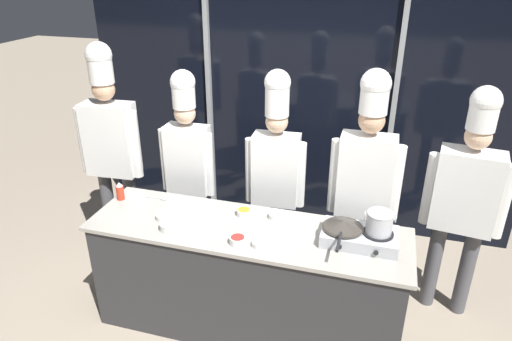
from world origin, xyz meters
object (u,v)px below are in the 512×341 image
object	(u,v)px
prep_bowl_carrots	(244,212)
prep_bowl_onion	(260,243)
prep_bowl_rice	(171,225)
chef_line	(276,165)
chef_apprentice	(466,192)
chef_sous	(188,156)
prep_bowl_bean_sprouts	(165,216)
frying_pan	(343,224)
chef_pastry	(366,174)
portable_stove	(360,236)
chef_head	(110,138)
stock_pot	(380,222)
squeeze_bottle_chili	(120,191)
serving_spoon_slotted	(160,198)
prep_bowl_bell_pepper	(238,240)
prep_bowl_ginger	(277,215)

from	to	relation	value
prep_bowl_carrots	prep_bowl_onion	world-z (taller)	prep_bowl_carrots
prep_bowl_rice	chef_line	bearing A→B (deg)	56.59
chef_apprentice	chef_sous	bearing A→B (deg)	7.66
prep_bowl_bean_sprouts	frying_pan	bearing A→B (deg)	3.53
prep_bowl_rice	chef_pastry	xyz separation A→B (m)	(1.30, 0.78, 0.23)
chef_line	portable_stove	bearing A→B (deg)	136.33
chef_head	prep_bowl_rice	bearing A→B (deg)	135.66
stock_pot	squeeze_bottle_chili	distance (m)	2.04
frying_pan	squeeze_bottle_chili	size ratio (longest dim) A/B	3.25
serving_spoon_slotted	chef_apprentice	distance (m)	2.38
chef_head	chef_line	bearing A→B (deg)	176.09
portable_stove	serving_spoon_slotted	bearing A→B (deg)	173.64
prep_bowl_onion	chef_sous	bearing A→B (deg)	136.32
prep_bowl_bean_sprouts	prep_bowl_rice	bearing A→B (deg)	-47.50
frying_pan	prep_bowl_rice	bearing A→B (deg)	-170.50
prep_bowl_rice	chef_line	size ratio (longest dim) A/B	0.09
prep_bowl_bell_pepper	prep_bowl_onion	bearing A→B (deg)	3.69
chef_apprentice	prep_bowl_ginger	bearing A→B (deg)	26.76
prep_bowl_onion	prep_bowl_bean_sprouts	size ratio (longest dim) A/B	0.82
stock_pot	serving_spoon_slotted	size ratio (longest dim) A/B	1.00
prep_bowl_ginger	serving_spoon_slotted	size ratio (longest dim) A/B	0.62
squeeze_bottle_chili	chef_sous	world-z (taller)	chef_sous
squeeze_bottle_chili	chef_pastry	bearing A→B (deg)	14.34
prep_bowl_onion	prep_bowl_carrots	bearing A→B (deg)	122.14
portable_stove	prep_bowl_carrots	distance (m)	0.88
squeeze_bottle_chili	chef_head	distance (m)	0.73
serving_spoon_slotted	prep_bowl_ginger	bearing A→B (deg)	-1.13
frying_pan	prep_bowl_carrots	bearing A→B (deg)	169.95
prep_bowl_carrots	chef_pastry	world-z (taller)	chef_pastry
prep_bowl_bell_pepper	chef_head	xyz separation A→B (m)	(-1.53, 0.89, 0.25)
squeeze_bottle_chili	prep_bowl_onion	xyz separation A→B (m)	(1.27, -0.32, -0.05)
prep_bowl_carrots	prep_bowl_rice	size ratio (longest dim) A/B	0.69
frying_pan	chef_head	size ratio (longest dim) A/B	0.24
portable_stove	prep_bowl_onion	xyz separation A→B (m)	(-0.65, -0.23, -0.03)
prep_bowl_onion	serving_spoon_slotted	world-z (taller)	prep_bowl_onion
prep_bowl_bell_pepper	serving_spoon_slotted	size ratio (longest dim) A/B	0.57
prep_bowl_bean_sprouts	chef_apprentice	world-z (taller)	chef_apprentice
prep_bowl_bean_sprouts	chef_line	bearing A→B (deg)	47.45
stock_pot	chef_sous	distance (m)	1.78
chef_line	chef_apprentice	world-z (taller)	chef_line
prep_bowl_carrots	chef_apprentice	bearing A→B (deg)	17.19
squeeze_bottle_chili	prep_bowl_bell_pepper	distance (m)	1.16
prep_bowl_ginger	serving_spoon_slotted	xyz separation A→B (m)	(-0.98, 0.02, -0.02)
prep_bowl_bean_sprouts	chef_head	xyz separation A→B (m)	(-0.89, 0.74, 0.25)
frying_pan	prep_bowl_ginger	world-z (taller)	frying_pan
squeeze_bottle_chili	chef_sous	size ratio (longest dim) A/B	0.08
prep_bowl_ginger	prep_bowl_bell_pepper	distance (m)	0.44
prep_bowl_bell_pepper	serving_spoon_slotted	bearing A→B (deg)	152.40
prep_bowl_bean_sprouts	chef_head	world-z (taller)	chef_head
chef_sous	stock_pot	bearing A→B (deg)	158.92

